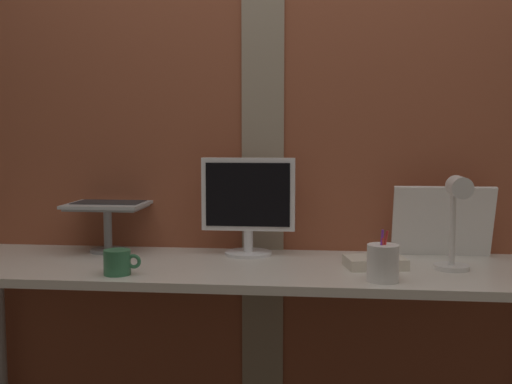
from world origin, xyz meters
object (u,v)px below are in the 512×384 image
at_px(whiteboard_panel, 443,222).
at_px(coffee_mug, 118,262).
at_px(monitor, 248,201).
at_px(laptop, 113,191).
at_px(pen_cup, 383,263).
at_px(desk_lamp, 456,213).

distance_m(whiteboard_panel, coffee_mug, 1.20).
xyz_separation_m(monitor, laptop, (-0.56, 0.07, 0.02)).
height_order(whiteboard_panel, pen_cup, whiteboard_panel).
height_order(desk_lamp, coffee_mug, desk_lamp).
xyz_separation_m(desk_lamp, coffee_mug, (-1.11, -0.15, -0.16)).
height_order(laptop, pen_cup, laptop).
distance_m(monitor, pen_cup, 0.62).
height_order(laptop, whiteboard_panel, laptop).
bearing_deg(coffee_mug, desk_lamp, 7.46).
height_order(monitor, laptop, laptop).
xyz_separation_m(desk_lamp, pen_cup, (-0.25, -0.15, -0.14)).
xyz_separation_m(monitor, coffee_mug, (-0.39, -0.38, -0.17)).
height_order(monitor, coffee_mug, monitor).
bearing_deg(coffee_mug, monitor, 44.37).
distance_m(laptop, coffee_mug, 0.52).
bearing_deg(pen_cup, whiteboard_panel, 58.35).
bearing_deg(pen_cup, monitor, 141.26).
xyz_separation_m(monitor, desk_lamp, (0.72, -0.23, -0.01)).
bearing_deg(monitor, pen_cup, -38.74).
bearing_deg(monitor, laptop, 172.80).
relative_size(desk_lamp, coffee_mug, 2.61).
relative_size(pen_cup, coffee_mug, 1.33).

